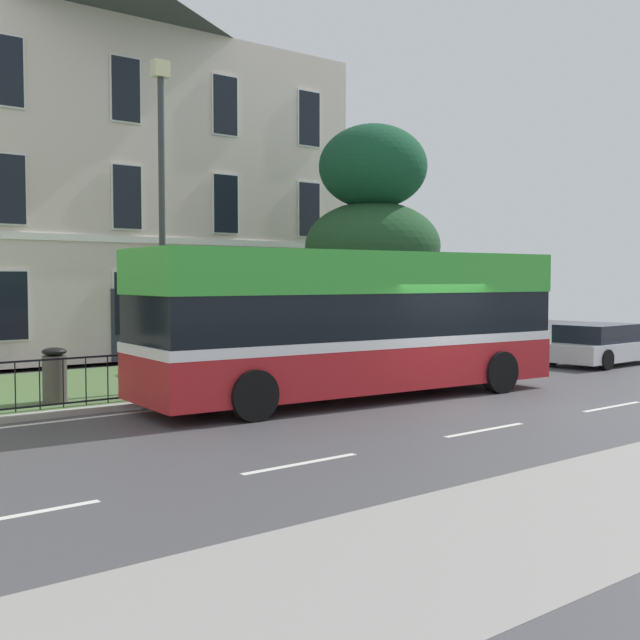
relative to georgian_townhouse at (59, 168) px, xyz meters
The scene contains 8 objects.
ground_plane 17.37m from the georgian_townhouse, 81.82° to the right, with size 60.00×56.00×0.18m.
georgian_townhouse is the anchor object (origin of this frame).
iron_verge_railing 14.11m from the georgian_townhouse, 90.00° to the right, with size 19.62×0.04×0.97m.
evergreen_tree 12.15m from the georgian_townhouse, 57.68° to the right, with size 4.76×4.88×7.83m.
single_decker_bus 15.66m from the georgian_townhouse, 86.33° to the right, with size 9.99×3.28×3.19m.
parked_hatchback_00 19.23m from the georgian_townhouse, 51.99° to the right, with size 4.18×2.05×1.24m.
street_lamp_post 12.37m from the georgian_townhouse, 100.35° to the right, with size 0.36×0.24×7.25m.
litter_bin 14.28m from the georgian_townhouse, 111.17° to the right, with size 0.49×0.49×1.12m.
Camera 1 is at (-12.73, -10.64, 2.62)m, focal length 44.57 mm.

